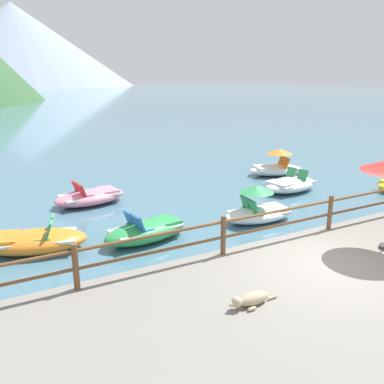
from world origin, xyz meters
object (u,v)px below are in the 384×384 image
(pedal_boat_4, at_px, (259,210))
(pedal_boat_0, at_px, (276,167))
(dog_resting, at_px, (251,299))
(pedal_boat_1, at_px, (147,231))
(pedal_boat_5, at_px, (290,184))
(pedal_boat_6, at_px, (35,241))
(pedal_boat_2, at_px, (90,197))

(pedal_boat_4, bearing_deg, pedal_boat_0, 45.69)
(dog_resting, height_order, pedal_boat_1, pedal_boat_1)
(pedal_boat_0, bearing_deg, pedal_boat_5, -117.67)
(pedal_boat_4, bearing_deg, pedal_boat_6, 171.82)
(pedal_boat_4, relative_size, pedal_boat_6, 0.85)
(pedal_boat_1, distance_m, pedal_boat_2, 4.07)
(dog_resting, relative_size, pedal_boat_1, 0.41)
(dog_resting, relative_size, pedal_boat_4, 0.45)
(pedal_boat_0, bearing_deg, pedal_boat_4, -134.31)
(dog_resting, bearing_deg, pedal_boat_1, 91.51)
(pedal_boat_1, bearing_deg, pedal_boat_4, -3.43)
(pedal_boat_4, distance_m, pedal_boat_5, 3.88)
(pedal_boat_2, bearing_deg, pedal_boat_4, -45.84)
(pedal_boat_1, bearing_deg, pedal_boat_5, 16.04)
(pedal_boat_4, xyz_separation_m, pedal_boat_5, (3.20, 2.19, -0.10))
(pedal_boat_0, relative_size, pedal_boat_6, 0.97)
(dog_resting, bearing_deg, pedal_boat_4, 51.18)
(pedal_boat_1, height_order, pedal_boat_2, pedal_boat_1)
(pedal_boat_0, bearing_deg, pedal_boat_2, -178.21)
(pedal_boat_1, bearing_deg, pedal_boat_2, 96.55)
(pedal_boat_0, height_order, pedal_boat_6, pedal_boat_0)
(pedal_boat_1, bearing_deg, pedal_boat_6, 165.80)
(pedal_boat_4, height_order, pedal_boat_5, pedal_boat_4)
(dog_resting, distance_m, pedal_boat_1, 4.64)
(pedal_boat_2, bearing_deg, pedal_boat_0, 1.79)
(pedal_boat_1, xyz_separation_m, pedal_boat_4, (3.67, -0.22, 0.08))
(pedal_boat_1, distance_m, pedal_boat_4, 3.68)
(pedal_boat_1, relative_size, pedal_boat_2, 1.00)
(pedal_boat_2, bearing_deg, dog_resting, -86.13)
(pedal_boat_5, distance_m, pedal_boat_6, 9.77)
(pedal_boat_0, distance_m, pedal_boat_2, 8.56)
(pedal_boat_5, bearing_deg, pedal_boat_6, -172.58)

